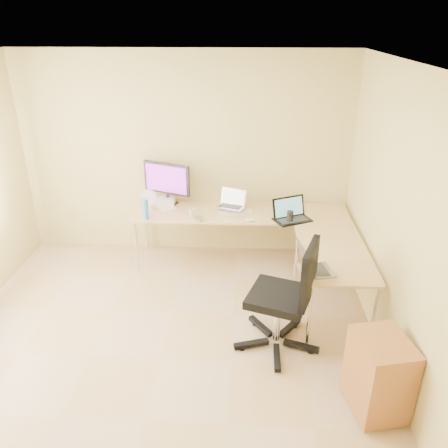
{
  "coord_description": "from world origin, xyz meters",
  "views": [
    {
      "loc": [
        0.75,
        -3.23,
        2.92
      ],
      "look_at": [
        0.55,
        1.1,
        0.9
      ],
      "focal_mm": 35.74,
      "sensor_mm": 36.0,
      "label": 1
    }
  ],
  "objects_px": {
    "laptop_return": "(317,260)",
    "desk_return": "(331,282)",
    "keyboard": "(236,212)",
    "water_bottle": "(145,209)",
    "laptop_center": "(231,199)",
    "office_chair": "(278,301)",
    "mug": "(192,212)",
    "desk_fan": "(150,200)",
    "monitor": "(167,184)",
    "cabinet": "(379,374)",
    "laptop_black": "(293,210)",
    "desk_main": "(240,237)"
  },
  "relations": [
    {
      "from": "laptop_black",
      "to": "monitor",
      "type": "bearing_deg",
      "value": 137.78
    },
    {
      "from": "mug",
      "to": "laptop_black",
      "type": "bearing_deg",
      "value": -4.17
    },
    {
      "from": "laptop_center",
      "to": "keyboard",
      "type": "distance_m",
      "value": 0.17
    },
    {
      "from": "cabinet",
      "to": "keyboard",
      "type": "bearing_deg",
      "value": 105.13
    },
    {
      "from": "laptop_center",
      "to": "cabinet",
      "type": "height_order",
      "value": "laptop_center"
    },
    {
      "from": "laptop_return",
      "to": "laptop_black",
      "type": "bearing_deg",
      "value": -6.7
    },
    {
      "from": "monitor",
      "to": "laptop_center",
      "type": "xyz_separation_m",
      "value": [
        0.82,
        -0.19,
        -0.12
      ]
    },
    {
      "from": "laptop_return",
      "to": "water_bottle",
      "type": "bearing_deg",
      "value": 46.68
    },
    {
      "from": "mug",
      "to": "desk_fan",
      "type": "bearing_deg",
      "value": 164.18
    },
    {
      "from": "water_bottle",
      "to": "office_chair",
      "type": "xyz_separation_m",
      "value": [
        1.5,
        -1.29,
        -0.36
      ]
    },
    {
      "from": "desk_fan",
      "to": "keyboard",
      "type": "bearing_deg",
      "value": 11.13
    },
    {
      "from": "laptop_center",
      "to": "office_chair",
      "type": "relative_size",
      "value": 0.29
    },
    {
      "from": "desk_main",
      "to": "office_chair",
      "type": "xyz_separation_m",
      "value": [
        0.37,
        -1.58,
        0.14
      ]
    },
    {
      "from": "laptop_return",
      "to": "desk_return",
      "type": "bearing_deg",
      "value": -43.45
    },
    {
      "from": "keyboard",
      "to": "cabinet",
      "type": "bearing_deg",
      "value": -74.34
    },
    {
      "from": "keyboard",
      "to": "cabinet",
      "type": "relative_size",
      "value": 0.62
    },
    {
      "from": "monitor",
      "to": "laptop_center",
      "type": "height_order",
      "value": "monitor"
    },
    {
      "from": "office_chair",
      "to": "cabinet",
      "type": "bearing_deg",
      "value": -26.32
    },
    {
      "from": "laptop_black",
      "to": "cabinet",
      "type": "xyz_separation_m",
      "value": [
        0.51,
        -2.1,
        -0.5
      ]
    },
    {
      "from": "desk_fan",
      "to": "laptop_return",
      "type": "relative_size",
      "value": 0.71
    },
    {
      "from": "desk_main",
      "to": "office_chair",
      "type": "height_order",
      "value": "office_chair"
    },
    {
      "from": "monitor",
      "to": "keyboard",
      "type": "xyz_separation_m",
      "value": [
        0.88,
        -0.25,
        -0.27
      ]
    },
    {
      "from": "desk_return",
      "to": "desk_fan",
      "type": "distance_m",
      "value": 2.38
    },
    {
      "from": "keyboard",
      "to": "desk_fan",
      "type": "height_order",
      "value": "desk_fan"
    },
    {
      "from": "water_bottle",
      "to": "laptop_return",
      "type": "height_order",
      "value": "water_bottle"
    },
    {
      "from": "monitor",
      "to": "desk_fan",
      "type": "xyz_separation_m",
      "value": [
        -0.18,
        -0.21,
        -0.15
      ]
    },
    {
      "from": "laptop_return",
      "to": "office_chair",
      "type": "distance_m",
      "value": 0.53
    },
    {
      "from": "water_bottle",
      "to": "desk_main",
      "type": "bearing_deg",
      "value": 14.8
    },
    {
      "from": "monitor",
      "to": "cabinet",
      "type": "distance_m",
      "value": 3.34
    },
    {
      "from": "office_chair",
      "to": "desk_return",
      "type": "bearing_deg",
      "value": 63.28
    },
    {
      "from": "desk_fan",
      "to": "laptop_return",
      "type": "height_order",
      "value": "desk_fan"
    },
    {
      "from": "laptop_center",
      "to": "laptop_black",
      "type": "bearing_deg",
      "value": 2.52
    },
    {
      "from": "water_bottle",
      "to": "monitor",
      "type": "bearing_deg",
      "value": 69.69
    },
    {
      "from": "desk_return",
      "to": "desk_fan",
      "type": "xyz_separation_m",
      "value": [
        -2.1,
        0.99,
        0.49
      ]
    },
    {
      "from": "desk_return",
      "to": "laptop_return",
      "type": "relative_size",
      "value": 3.56
    },
    {
      "from": "water_bottle",
      "to": "cabinet",
      "type": "relative_size",
      "value": 0.39
    },
    {
      "from": "laptop_black",
      "to": "desk_main",
      "type": "bearing_deg",
      "value": 131.81
    },
    {
      "from": "office_chair",
      "to": "laptop_return",
      "type": "bearing_deg",
      "value": 45.04
    },
    {
      "from": "keyboard",
      "to": "water_bottle",
      "type": "relative_size",
      "value": 1.58
    },
    {
      "from": "laptop_return",
      "to": "desk_main",
      "type": "bearing_deg",
      "value": 14.91
    },
    {
      "from": "monitor",
      "to": "water_bottle",
      "type": "bearing_deg",
      "value": -88.42
    },
    {
      "from": "mug",
      "to": "desk_fan",
      "type": "xyz_separation_m",
      "value": [
        -0.53,
        0.15,
        0.08
      ]
    },
    {
      "from": "laptop_center",
      "to": "desk_fan",
      "type": "height_order",
      "value": "same"
    },
    {
      "from": "monitor",
      "to": "desk_fan",
      "type": "bearing_deg",
      "value": -109.52
    },
    {
      "from": "laptop_return",
      "to": "laptop_center",
      "type": "bearing_deg",
      "value": 18.5
    },
    {
      "from": "laptop_center",
      "to": "mug",
      "type": "xyz_separation_m",
      "value": [
        -0.47,
        -0.17,
        -0.11
      ]
    },
    {
      "from": "keyboard",
      "to": "mug",
      "type": "xyz_separation_m",
      "value": [
        -0.53,
        -0.11,
        0.03
      ]
    },
    {
      "from": "laptop_black",
      "to": "keyboard",
      "type": "height_order",
      "value": "laptop_black"
    },
    {
      "from": "monitor",
      "to": "water_bottle",
      "type": "height_order",
      "value": "monitor"
    },
    {
      "from": "desk_return",
      "to": "laptop_black",
      "type": "xyz_separation_m",
      "value": [
        -0.36,
        0.75,
        0.5
      ]
    }
  ]
}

